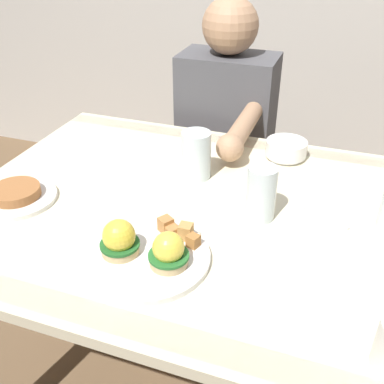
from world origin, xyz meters
TOP-DOWN VIEW (x-y plane):
  - dining_table at (0.00, 0.00)m, footprint 1.20×0.90m
  - eggs_benedict_plate at (-0.03, -0.23)m, footprint 0.27×0.27m
  - fruit_bowl at (0.16, 0.34)m, footprint 0.12×0.12m
  - fork at (0.28, 0.07)m, footprint 0.14×0.09m
  - water_glass_near at (-0.05, 0.14)m, footprint 0.08×0.08m
  - water_glass_far at (0.15, 0.01)m, footprint 0.07×0.07m
  - side_plate at (-0.44, -0.12)m, footprint 0.20×0.20m
  - diner_person at (-0.10, 0.60)m, footprint 0.34×0.54m

SIDE VIEW (x-z plane):
  - dining_table at x=0.00m, z-range 0.26..1.00m
  - diner_person at x=-0.10m, z-range 0.08..1.22m
  - fork at x=0.28m, z-range 0.74..0.74m
  - side_plate at x=-0.44m, z-range 0.74..0.77m
  - eggs_benedict_plate at x=-0.03m, z-range 0.72..0.81m
  - fruit_bowl at x=0.16m, z-range 0.74..0.80m
  - water_glass_near at x=-0.05m, z-range 0.73..0.86m
  - water_glass_far at x=0.15m, z-range 0.73..0.87m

